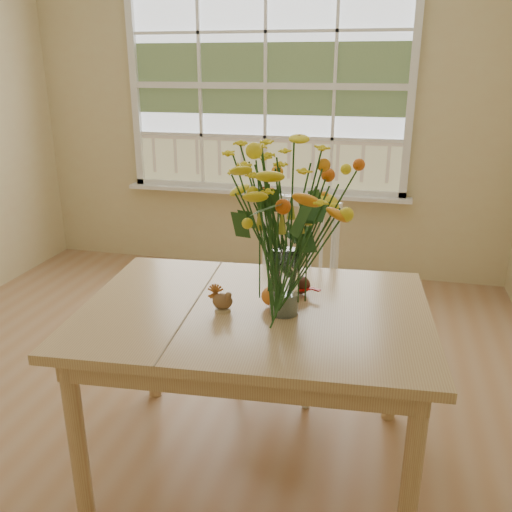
# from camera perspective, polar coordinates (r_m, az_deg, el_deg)

# --- Properties ---
(floor) EXTENTS (4.00, 4.50, 0.01)m
(floor) POSITION_cam_1_polar(r_m,az_deg,el_deg) (2.96, -9.19, -16.29)
(floor) COLOR #A87951
(floor) RESTS_ON ground
(wall_back) EXTENTS (4.00, 0.02, 2.70)m
(wall_back) POSITION_cam_1_polar(r_m,az_deg,el_deg) (4.56, 1.09, 14.99)
(wall_back) COLOR #D5BD88
(wall_back) RESTS_ON floor
(window) EXTENTS (2.42, 0.12, 1.74)m
(window) POSITION_cam_1_polar(r_m,az_deg,el_deg) (4.51, 0.99, 17.24)
(window) COLOR silver
(window) RESTS_ON wall_back
(dining_table) EXTENTS (1.50, 1.13, 0.77)m
(dining_table) POSITION_cam_1_polar(r_m,az_deg,el_deg) (2.29, -0.12, -7.54)
(dining_table) COLOR tan
(dining_table) RESTS_ON floor
(windsor_chair) EXTENTS (0.56, 0.54, 1.01)m
(windsor_chair) POSITION_cam_1_polar(r_m,az_deg,el_deg) (3.00, 3.75, -3.02)
(windsor_chair) COLOR white
(windsor_chair) RESTS_ON floor
(flower_vase) EXTENTS (0.55, 0.55, 0.66)m
(flower_vase) POSITION_cam_1_polar(r_m,az_deg,el_deg) (2.07, 3.12, 3.91)
(flower_vase) COLOR white
(flower_vase) RESTS_ON dining_table
(pumpkin) EXTENTS (0.11, 0.11, 0.08)m
(pumpkin) POSITION_cam_1_polar(r_m,az_deg,el_deg) (2.24, 1.95, -4.34)
(pumpkin) COLOR orange
(pumpkin) RESTS_ON dining_table
(turkey_figurine) EXTENTS (0.09, 0.07, 0.10)m
(turkey_figurine) POSITION_cam_1_polar(r_m,az_deg,el_deg) (2.21, -3.55, -4.78)
(turkey_figurine) COLOR #CCB78C
(turkey_figurine) RESTS_ON dining_table
(dark_gourd) EXTENTS (0.12, 0.09, 0.08)m
(dark_gourd) POSITION_cam_1_polar(r_m,az_deg,el_deg) (2.37, 4.67, -3.14)
(dark_gourd) COLOR #38160F
(dark_gourd) RESTS_ON dining_table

